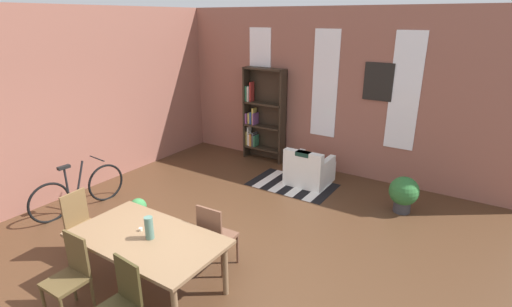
# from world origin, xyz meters

# --- Properties ---
(ground_plane) EXTENTS (11.92, 11.92, 0.00)m
(ground_plane) POSITION_xyz_m (0.00, 0.00, 0.00)
(ground_plane) COLOR #492E1C
(back_wall_brick) EXTENTS (7.83, 0.12, 3.39)m
(back_wall_brick) POSITION_xyz_m (0.00, 4.64, 1.70)
(back_wall_brick) COLOR #955B4C
(back_wall_brick) RESTS_ON ground
(left_wall_brick) EXTENTS (0.12, 10.17, 3.39)m
(left_wall_brick) POSITION_xyz_m (-3.47, 0.00, 1.70)
(left_wall_brick) COLOR #955B4C
(left_wall_brick) RESTS_ON ground
(window_pane_0) EXTENTS (0.55, 0.02, 2.20)m
(window_pane_0) POSITION_xyz_m (-1.59, 4.57, 1.87)
(window_pane_0) COLOR white
(window_pane_1) EXTENTS (0.55, 0.02, 2.20)m
(window_pane_1) POSITION_xyz_m (0.00, 4.57, 1.87)
(window_pane_1) COLOR white
(window_pane_2) EXTENTS (0.55, 0.02, 2.20)m
(window_pane_2) POSITION_xyz_m (1.59, 4.57, 1.87)
(window_pane_2) COLOR white
(dining_table) EXTENTS (1.86, 1.04, 0.74)m
(dining_table) POSITION_xyz_m (-0.10, -0.29, 0.66)
(dining_table) COLOR brown
(dining_table) RESTS_ON ground
(vase_on_table) EXTENTS (0.10, 0.10, 0.28)m
(vase_on_table) POSITION_xyz_m (-0.04, -0.29, 0.87)
(vase_on_table) COLOR #4C7266
(vase_on_table) RESTS_ON dining_table
(tealight_candle_0) EXTENTS (0.04, 0.04, 0.04)m
(tealight_candle_0) POSITION_xyz_m (-0.26, -0.24, 0.76)
(tealight_candle_0) COLOR silver
(tealight_candle_0) RESTS_ON dining_table
(tealight_candle_1) EXTENTS (0.04, 0.04, 0.03)m
(tealight_candle_1) POSITION_xyz_m (-0.28, -0.10, 0.75)
(tealight_candle_1) COLOR silver
(tealight_candle_1) RESTS_ON dining_table
(dining_chair_near_left) EXTENTS (0.40, 0.40, 0.95)m
(dining_chair_near_left) POSITION_xyz_m (-0.51, -1.04, 0.51)
(dining_chair_near_left) COLOR #504023
(dining_chair_near_left) RESTS_ON ground
(dining_chair_near_right) EXTENTS (0.43, 0.43, 0.95)m
(dining_chair_near_right) POSITION_xyz_m (0.33, -1.04, 0.51)
(dining_chair_near_right) COLOR #393218
(dining_chair_near_right) RESTS_ON ground
(dining_chair_far_right) EXTENTS (0.42, 0.42, 0.95)m
(dining_chair_far_right) POSITION_xyz_m (0.33, 0.46, 0.51)
(dining_chair_far_right) COLOR brown
(dining_chair_far_right) RESTS_ON ground
(dining_chair_head_left) EXTENTS (0.43, 0.43, 0.95)m
(dining_chair_head_left) POSITION_xyz_m (-1.40, -0.30, 0.51)
(dining_chair_head_left) COLOR brown
(dining_chair_head_left) RESTS_ON ground
(bookshelf_tall) EXTENTS (1.01, 0.28, 2.13)m
(bookshelf_tall) POSITION_xyz_m (-1.44, 4.41, 1.04)
(bookshelf_tall) COLOR #2D2319
(bookshelf_tall) RESTS_ON ground
(armchair_white) EXTENTS (0.80, 0.81, 0.75)m
(armchair_white) POSITION_xyz_m (0.13, 3.69, 0.28)
(armchair_white) COLOR white
(armchair_white) RESTS_ON ground
(bicycle_second) EXTENTS (0.44, 1.71, 0.89)m
(bicycle_second) POSITION_xyz_m (-2.71, 0.50, 0.35)
(bicycle_second) COLOR black
(bicycle_second) RESTS_ON ground
(potted_plant_by_shelf) EXTENTS (0.27, 0.27, 0.44)m
(potted_plant_by_shelf) POSITION_xyz_m (-1.48, 0.72, 0.24)
(potted_plant_by_shelf) COLOR #9E6042
(potted_plant_by_shelf) RESTS_ON ground
(potted_plant_corner) EXTENTS (0.50, 0.50, 0.64)m
(potted_plant_corner) POSITION_xyz_m (2.02, 3.46, 0.36)
(potted_plant_corner) COLOR #333338
(potted_plant_corner) RESTS_ON ground
(striped_rug) EXTENTS (1.66, 1.03, 0.01)m
(striped_rug) POSITION_xyz_m (-0.10, 3.43, 0.00)
(striped_rug) COLOR black
(striped_rug) RESTS_ON ground
(framed_picture) EXTENTS (0.56, 0.03, 0.72)m
(framed_picture) POSITION_xyz_m (1.09, 4.57, 2.01)
(framed_picture) COLOR black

